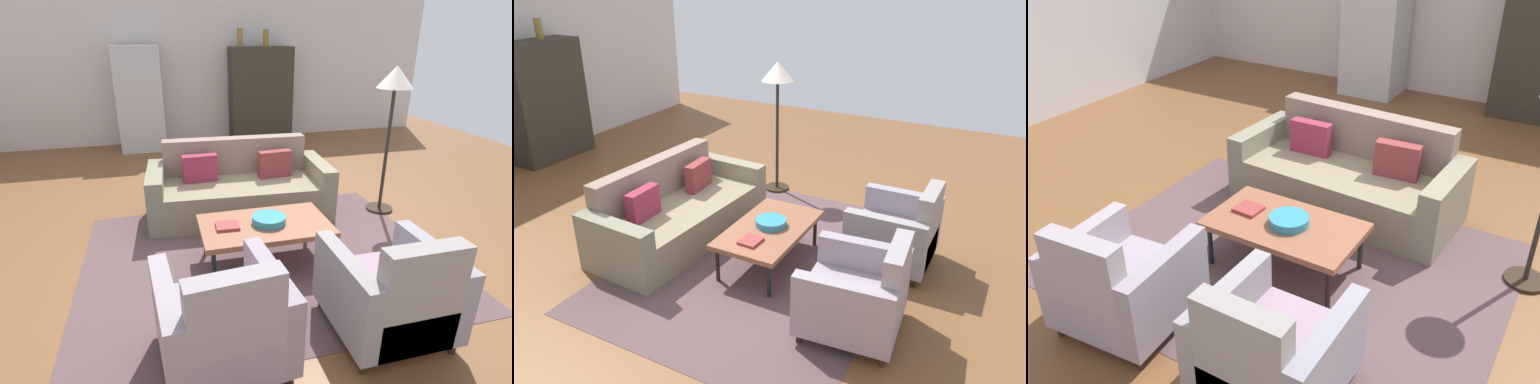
{
  "view_description": "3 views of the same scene",
  "coord_description": "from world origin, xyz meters",
  "views": [
    {
      "loc": [
        -1.09,
        -3.82,
        2.06
      ],
      "look_at": [
        -0.23,
        -0.5,
        0.64
      ],
      "focal_mm": 27.35,
      "sensor_mm": 36.0,
      "label": 1
    },
    {
      "loc": [
        -4.19,
        -2.85,
        2.84
      ],
      "look_at": [
        -0.05,
        -0.65,
        0.72
      ],
      "focal_mm": 35.86,
      "sensor_mm": 36.0,
      "label": 2
    },
    {
      "loc": [
        1.67,
        -3.82,
        2.7
      ],
      "look_at": [
        -0.25,
        -0.65,
        0.64
      ],
      "focal_mm": 38.65,
      "sensor_mm": 36.0,
      "label": 3
    }
  ],
  "objects": [
    {
      "name": "coffee_table",
      "position": [
        -0.2,
        -0.72,
        0.37
      ],
      "size": [
        1.2,
        0.7,
        0.41
      ],
      "color": "black",
      "rests_on": "ground"
    },
    {
      "name": "refrigerator",
      "position": [
        -1.32,
        3.67,
        0.93
      ],
      "size": [
        0.8,
        0.73,
        1.85
      ],
      "color": "#B7BABF",
      "rests_on": "ground"
    },
    {
      "name": "armchair_right",
      "position": [
        0.4,
        -1.88,
        0.34
      ],
      "size": [
        0.8,
        0.8,
        0.88
      ],
      "rotation": [
        0.0,
        0.0,
        0.0
      ],
      "color": "#362115",
      "rests_on": "ground"
    },
    {
      "name": "armchair_left",
      "position": [
        -0.79,
        -1.88,
        0.34
      ],
      "size": [
        0.87,
        0.87,
        0.88
      ],
      "rotation": [
        0.0,
        0.0,
        0.09
      ],
      "color": "black",
      "rests_on": "ground"
    },
    {
      "name": "couch",
      "position": [
        -0.19,
        0.47,
        0.29
      ],
      "size": [
        2.15,
        1.02,
        0.86
      ],
      "rotation": [
        0.0,
        0.0,
        3.08
      ],
      "color": "gray",
      "rests_on": "ground"
    },
    {
      "name": "ground_plane",
      "position": [
        0.0,
        0.0,
        0.0
      ],
      "size": [
        11.07,
        11.07,
        0.0
      ],
      "primitive_type": "plane",
      "color": "brown"
    },
    {
      "name": "fruit_bowl",
      "position": [
        -0.16,
        -0.72,
        0.45
      ],
      "size": [
        0.31,
        0.31,
        0.07
      ],
      "primitive_type": "cylinder",
      "color": "teal",
      "rests_on": "coffee_table"
    },
    {
      "name": "area_rug",
      "position": [
        -0.2,
        -0.67,
        0.0
      ],
      "size": [
        3.4,
        2.6,
        0.01
      ],
      "primitive_type": "cube",
      "color": "brown",
      "rests_on": "ground"
    },
    {
      "name": "book_stack",
      "position": [
        -0.55,
        -0.71,
        0.42
      ],
      "size": [
        0.22,
        0.19,
        0.03
      ],
      "color": "maroon",
      "rests_on": "coffee_table"
    }
  ]
}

